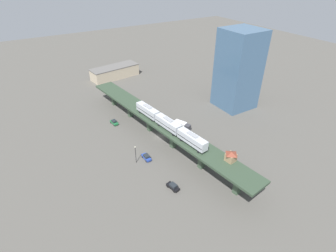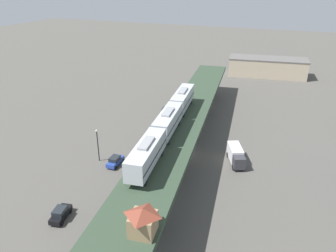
# 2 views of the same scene
# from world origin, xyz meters

# --- Properties ---
(ground_plane) EXTENTS (400.00, 400.00, 0.00)m
(ground_plane) POSITION_xyz_m (0.00, 0.00, 0.00)
(ground_plane) COLOR #4C4944
(elevated_viaduct) EXTENTS (20.48, 92.30, 7.83)m
(elevated_viaduct) POSITION_xyz_m (0.02, -0.18, 6.72)
(elevated_viaduct) COLOR #2C3D2C
(elevated_viaduct) RESTS_ON ground
(subway_train) EXTENTS (7.70, 37.24, 4.45)m
(subway_train) POSITION_xyz_m (-0.43, -7.40, 10.37)
(subway_train) COLOR #ADB2BA
(subway_train) RESTS_ON elevated_viaduct
(signal_hut) EXTENTS (3.62, 3.62, 3.40)m
(signal_hut) POSITION_xyz_m (6.74, -32.44, 9.63)
(signal_hut) COLOR #8C7251
(signal_hut) RESTS_ON elevated_viaduct
(street_car_blue) EXTENTS (2.03, 4.44, 1.89)m
(street_car_blue) POSITION_xyz_m (-10.82, -9.67, 0.94)
(street_car_blue) COLOR #233D93
(street_car_blue) RESTS_ON ground
(street_car_black) EXTENTS (2.65, 4.67, 1.89)m
(street_car_black) POSITION_xyz_m (-10.44, -26.72, 0.94)
(street_car_black) COLOR black
(street_car_black) RESTS_ON ground
(street_car_green) EXTENTS (2.40, 4.60, 1.89)m
(street_car_green) POSITION_xyz_m (-11.73, 18.77, 0.94)
(street_car_green) COLOR #1E6638
(street_car_green) RESTS_ON ground
(delivery_truck) EXTENTS (4.97, 7.49, 3.20)m
(delivery_truck) POSITION_xyz_m (11.12, 0.24, 1.76)
(delivery_truck) COLOR #333338
(delivery_truck) RESTS_ON ground
(street_lamp) EXTENTS (0.44, 0.44, 6.94)m
(street_lamp) POSITION_xyz_m (-14.71, -9.42, 4.11)
(street_lamp) COLOR black
(street_lamp) RESTS_ON ground
(warehouse_building) EXTENTS (29.63, 13.79, 6.80)m
(warehouse_building) POSITION_xyz_m (8.99, 69.32, 3.41)
(warehouse_building) COLOR tan
(warehouse_building) RESTS_ON ground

